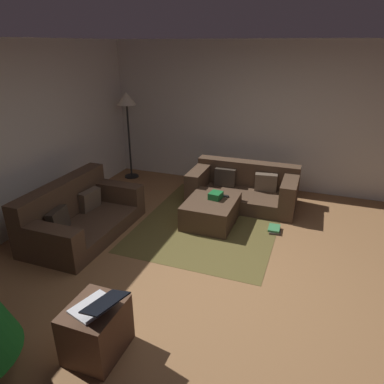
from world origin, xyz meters
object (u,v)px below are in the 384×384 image
object	(u,v)px
couch_left	(78,215)
corner_lamp	(127,105)
couch_right	(244,188)
ottoman	(211,211)
gift_box	(216,196)
tv_remote	(224,196)
side_table	(96,330)
book_stack	(274,229)
laptop	(98,305)

from	to	relation	value
couch_left	corner_lamp	size ratio (longest dim) A/B	1.04
couch_right	ottoman	xyz separation A→B (m)	(-0.91, 0.30, -0.07)
gift_box	tv_remote	bearing A→B (deg)	-36.77
couch_left	tv_remote	bearing A→B (deg)	122.58
side_table	corner_lamp	bearing A→B (deg)	25.58
couch_left	book_stack	size ratio (longest dim) A/B	6.90
ottoman	corner_lamp	world-z (taller)	corner_lamp
gift_box	side_table	distance (m)	2.78
tv_remote	laptop	bearing A→B (deg)	-175.76
side_table	laptop	distance (m)	0.31
side_table	tv_remote	bearing A→B (deg)	-6.48
gift_box	side_table	xyz separation A→B (m)	(-2.77, 0.24, -0.18)
couch_right	tv_remote	xyz separation A→B (m)	(-0.72, 0.16, 0.12)
side_table	corner_lamp	distance (m)	4.62
laptop	ottoman	bearing A→B (deg)	-2.81
couch_left	gift_box	bearing A→B (deg)	121.05
couch_left	couch_right	xyz separation A→B (m)	(1.88, -1.97, -0.02)
couch_left	tv_remote	world-z (taller)	couch_left
book_stack	couch_right	bearing A→B (deg)	36.99
couch_left	laptop	world-z (taller)	couch_left
couch_right	corner_lamp	world-z (taller)	corner_lamp
couch_right	tv_remote	size ratio (longest dim) A/B	11.02
couch_left	couch_right	world-z (taller)	couch_left
ottoman	gift_box	size ratio (longest dim) A/B	4.54
book_stack	corner_lamp	world-z (taller)	corner_lamp
ottoman	book_stack	bearing A→B (deg)	-88.09
couch_left	tv_remote	xyz separation A→B (m)	(1.16, -1.81, 0.10)
couch_left	side_table	distance (m)	2.28
gift_box	book_stack	world-z (taller)	gift_box
ottoman	book_stack	world-z (taller)	ottoman
ottoman	gift_box	world-z (taller)	gift_box
laptop	book_stack	size ratio (longest dim) A/B	1.93
book_stack	couch_left	bearing A→B (deg)	110.82
side_table	book_stack	size ratio (longest dim) A/B	2.03
couch_right	tv_remote	distance (m)	0.75
gift_box	laptop	world-z (taller)	laptop
tv_remote	corner_lamp	xyz separation A→B (m)	(1.14, 2.25, 1.06)
ottoman	couch_left	bearing A→B (deg)	120.02
book_stack	corner_lamp	bearing A→B (deg)	67.19
tv_remote	corner_lamp	world-z (taller)	corner_lamp
ottoman	laptop	bearing A→B (deg)	177.19
couch_right	corner_lamp	bearing A→B (deg)	-10.17
tv_remote	side_table	bearing A→B (deg)	-176.99
corner_lamp	book_stack	bearing A→B (deg)	-112.81
couch_right	ottoman	size ratio (longest dim) A/B	1.92
couch_left	corner_lamp	distance (m)	2.61
couch_right	ottoman	distance (m)	0.96
tv_remote	laptop	distance (m)	2.92
laptop	couch_right	bearing A→B (deg)	-6.75
couch_right	laptop	bearing A→B (deg)	82.89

